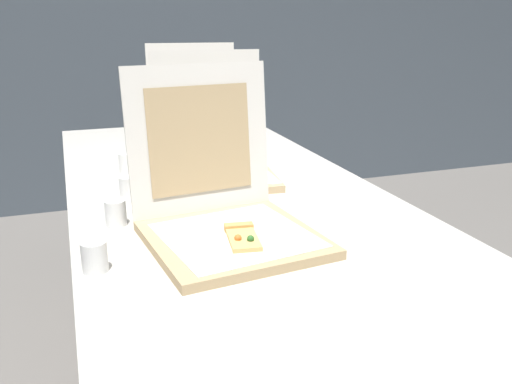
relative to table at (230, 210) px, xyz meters
name	(u,v)px	position (x,y,z in m)	size (l,w,h in m)	color
wall_back	(126,4)	(0.00, 2.24, 0.61)	(10.00, 0.10, 2.60)	#4C5660
table	(230,210)	(0.00, 0.00, 0.00)	(0.90, 2.27, 0.73)	beige
pizza_box_front	(226,215)	(-0.10, -0.30, 0.10)	(0.41, 0.45, 0.39)	tan
pizza_box_middle	(214,159)	(0.01, 0.21, 0.10)	(0.41, 0.43, 0.39)	tan
pizza_box_back	(196,129)	(0.07, 0.70, 0.10)	(0.42, 0.44, 0.39)	tan
cup_white_near_center	(116,213)	(-0.34, -0.13, 0.08)	(0.05, 0.05, 0.07)	white
cup_white_mid	(129,188)	(-0.28, 0.07, 0.08)	(0.05, 0.05, 0.07)	white
cup_white_near_left	(94,257)	(-0.40, -0.38, 0.08)	(0.05, 0.05, 0.07)	white
cup_white_far	(127,163)	(-0.25, 0.35, 0.08)	(0.05, 0.05, 0.07)	white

